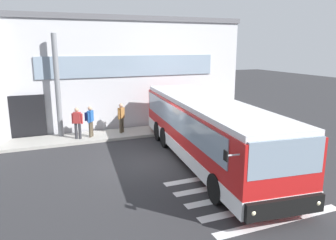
{
  "coord_description": "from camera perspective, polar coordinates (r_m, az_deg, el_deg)",
  "views": [
    {
      "loc": [
        -4.27,
        -12.68,
        4.98
      ],
      "look_at": [
        1.45,
        1.31,
        1.5
      ],
      "focal_mm": 34.76,
      "sensor_mm": 36.0,
      "label": 1
    }
  ],
  "objects": [
    {
      "name": "entry_support_column",
      "position": [
        18.23,
        -18.81,
        5.64
      ],
      "size": [
        0.28,
        0.28,
        5.45
      ],
      "primitive_type": "cylinder",
      "color": "slate",
      "rests_on": "boarding_curb"
    },
    {
      "name": "passenger_near_column",
      "position": [
        17.67,
        -15.61,
        -0.27
      ],
      "size": [
        0.54,
        0.36,
        1.68
      ],
      "color": "#2D2D33",
      "rests_on": "boarding_curb"
    },
    {
      "name": "bay_paint_stripes",
      "position": [
        11.66,
        13.18,
        -12.67
      ],
      "size": [
        4.4,
        3.96,
        0.01
      ],
      "color": "silver",
      "rests_on": "ground"
    },
    {
      "name": "bus_main_foreground",
      "position": [
        14.19,
        6.72,
        -2.01
      ],
      "size": [
        4.19,
        11.62,
        2.7
      ],
      "color": "red",
      "rests_on": "ground"
    },
    {
      "name": "terminal_building",
      "position": [
        24.53,
        -13.89,
        8.71
      ],
      "size": [
        18.37,
        13.8,
        6.66
      ],
      "color": "#B7B7BC",
      "rests_on": "ground"
    },
    {
      "name": "passenger_by_doorway",
      "position": [
        17.89,
        -13.53,
        0.12
      ],
      "size": [
        0.5,
        0.52,
        1.68
      ],
      "color": "#4C4233",
      "rests_on": "boarding_curb"
    },
    {
      "name": "ground_plane",
      "position": [
        14.28,
        -3.43,
        -7.52
      ],
      "size": [
        80.0,
        90.0,
        0.02
      ],
      "primitive_type": "cube",
      "color": "#2B2B2D",
      "rests_on": "ground"
    },
    {
      "name": "boarding_curb",
      "position": [
        18.65,
        -8.22,
        -2.42
      ],
      "size": [
        20.57,
        2.0,
        0.15
      ],
      "primitive_type": "cube",
      "color": "#9E9B93",
      "rests_on": "ground"
    },
    {
      "name": "passenger_at_curb_edge",
      "position": [
        18.43,
        -8.19,
        0.61
      ],
      "size": [
        0.45,
        0.43,
        1.68
      ],
      "color": "#4C4233",
      "rests_on": "boarding_curb"
    }
  ]
}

